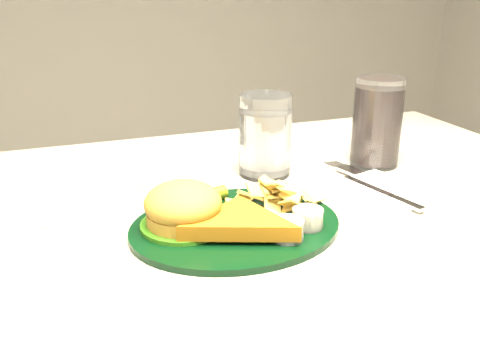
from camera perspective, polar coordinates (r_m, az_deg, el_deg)
The scene contains 5 objects.
dinner_plate at distance 0.65m, azimuth -0.46°, elevation -2.90°, with size 0.26×0.22×0.06m, color black, non-canonical shape.
water_glass at distance 0.82m, azimuth 2.71°, elevation 4.79°, with size 0.08×0.08×0.13m, color white.
cola_glass at distance 0.89m, azimuth 14.41°, elevation 6.01°, with size 0.08×0.08×0.14m, color black.
fork_napkin at distance 0.79m, azimuth 14.41°, elevation -1.00°, with size 0.14×0.19×0.01m, color white, non-canonical shape.
wrapped_straw at distance 0.76m, azimuth -14.11°, elevation -1.98°, with size 0.22×0.08×0.01m, color white, non-canonical shape.
Camera 1 is at (-0.19, -0.59, 1.04)m, focal length 40.00 mm.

